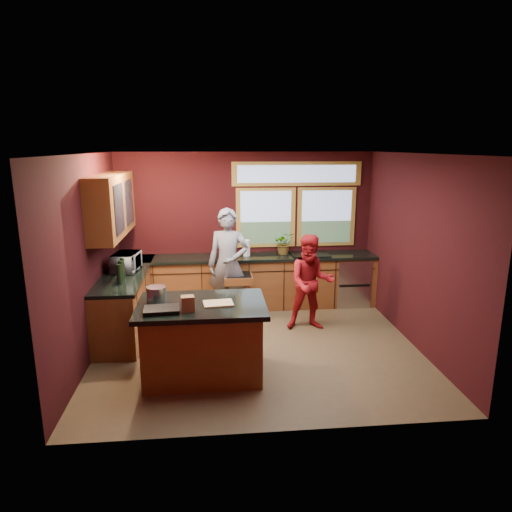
{
  "coord_description": "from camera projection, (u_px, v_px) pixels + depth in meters",
  "views": [
    {
      "loc": [
        -0.61,
        -6.0,
        2.81
      ],
      "look_at": [
        0.02,
        0.4,
        1.24
      ],
      "focal_mm": 32.0,
      "sensor_mm": 36.0,
      "label": 1
    }
  ],
  "objects": [
    {
      "name": "person_grey",
      "position": [
        228.0,
        265.0,
        7.39
      ],
      "size": [
        0.75,
        0.57,
        1.84
      ],
      "primitive_type": "imported",
      "rotation": [
        0.0,
        0.0,
        -0.21
      ],
      "color": "slate",
      "rests_on": "floor"
    },
    {
      "name": "microwave",
      "position": [
        126.0,
        262.0,
        6.95
      ],
      "size": [
        0.41,
        0.55,
        0.28
      ],
      "primitive_type": "imported",
      "rotation": [
        0.0,
        0.0,
        1.44
      ],
      "color": "#999999",
      "rests_on": "left_counter"
    },
    {
      "name": "person_red",
      "position": [
        311.0,
        283.0,
        7.01
      ],
      "size": [
        0.77,
        0.62,
        1.5
      ],
      "primitive_type": "imported",
      "rotation": [
        0.0,
        0.0,
        -0.07
      ],
      "color": "maroon",
      "rests_on": "floor"
    },
    {
      "name": "paper_towel",
      "position": [
        247.0,
        248.0,
        7.91
      ],
      "size": [
        0.12,
        0.12,
        0.28
      ],
      "primitive_type": "cylinder",
      "color": "white",
      "rests_on": "back_counter"
    },
    {
      "name": "floor",
      "position": [
        257.0,
        347.0,
        6.52
      ],
      "size": [
        4.5,
        4.5,
        0.0
      ],
      "primitive_type": "plane",
      "color": "brown",
      "rests_on": "ground"
    },
    {
      "name": "island",
      "position": [
        203.0,
        339.0,
        5.62
      ],
      "size": [
        1.55,
        1.05,
        0.95
      ],
      "color": "brown",
      "rests_on": "floor"
    },
    {
      "name": "cutting_board",
      "position": [
        218.0,
        303.0,
        5.48
      ],
      "size": [
        0.37,
        0.29,
        0.02
      ],
      "primitive_type": "cube",
      "rotation": [
        0.0,
        0.0,
        0.1
      ],
      "color": "tan",
      "rests_on": "island"
    },
    {
      "name": "stock_pot",
      "position": [
        156.0,
        294.0,
        5.59
      ],
      "size": [
        0.24,
        0.24,
        0.18
      ],
      "primitive_type": "cylinder",
      "color": "#BCBCC1",
      "rests_on": "island"
    },
    {
      "name": "potted_plant",
      "position": [
        284.0,
        243.0,
        8.01
      ],
      "size": [
        0.36,
        0.31,
        0.4
      ],
      "primitive_type": "imported",
      "color": "#999999",
      "rests_on": "back_counter"
    },
    {
      "name": "left_counter",
      "position": [
        127.0,
        301.0,
        7.05
      ],
      "size": [
        0.64,
        2.3,
        0.93
      ],
      "color": "brown",
      "rests_on": "floor"
    },
    {
      "name": "black_tray",
      "position": [
        162.0,
        310.0,
        5.22
      ],
      "size": [
        0.42,
        0.31,
        0.05
      ],
      "primitive_type": "cube",
      "rotation": [
        0.0,
        0.0,
        0.07
      ],
      "color": "black",
      "rests_on": "island"
    },
    {
      "name": "paper_bag",
      "position": [
        188.0,
        304.0,
        5.24
      ],
      "size": [
        0.16,
        0.14,
        0.18
      ],
      "primitive_type": "cube",
      "rotation": [
        0.0,
        0.0,
        0.11
      ],
      "color": "brown",
      "rests_on": "island"
    },
    {
      "name": "room_shell",
      "position": [
        213.0,
        219.0,
        6.36
      ],
      "size": [
        4.52,
        4.02,
        2.71
      ],
      "color": "black",
      "rests_on": "ground"
    },
    {
      "name": "back_counter",
      "position": [
        259.0,
        281.0,
        8.08
      ],
      "size": [
        4.5,
        0.64,
        0.93
      ],
      "color": "brown",
      "rests_on": "floor"
    }
  ]
}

